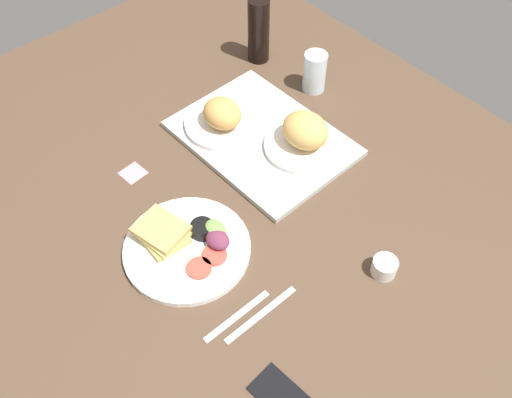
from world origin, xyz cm
name	(u,v)px	position (x,y,z in cm)	size (l,w,h in cm)	color
ground_plane	(241,215)	(0.00, 0.00, -1.50)	(190.00, 150.00, 3.00)	#4C3828
serving_tray	(262,138)	(-14.59, 19.52, 0.80)	(45.00, 33.00, 1.60)	#B2B2AD
bread_plate_near	(223,118)	(-24.16, 14.11, 4.78)	(20.78, 20.78, 8.86)	white
bread_plate_far	(304,135)	(-4.67, 25.07, 5.66)	(19.70, 19.70, 9.92)	white
plate_with_salad	(186,244)	(0.12, -16.15, 1.69)	(28.82, 28.82, 5.40)	white
drinking_glass	(315,72)	(-20.82, 44.74, 5.87)	(6.54, 6.54, 11.73)	silver
soda_bottle	(259,30)	(-41.77, 42.05, 9.89)	(6.40, 6.40, 19.78)	black
espresso_cup	(384,267)	(33.56, 12.67, 2.00)	(5.60, 5.60, 4.00)	silver
fork	(237,316)	(20.78, -18.57, 0.25)	(17.00, 1.40, 0.50)	#B7B7BC
knife	(261,314)	(23.78, -14.57, 0.25)	(19.00, 1.40, 0.50)	#B7B7BC
sticky_note	(133,173)	(-27.29, -12.83, 0.06)	(5.60, 5.60, 0.12)	pink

